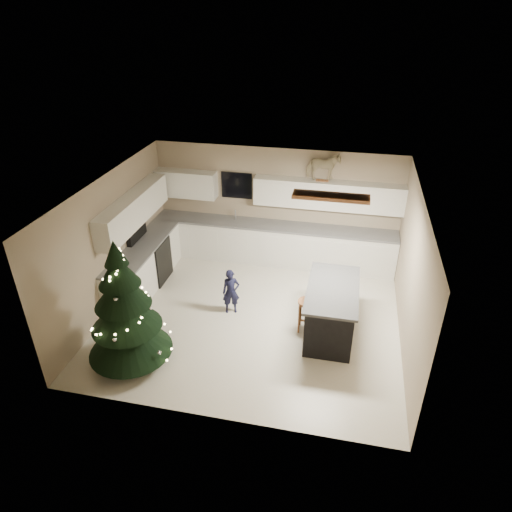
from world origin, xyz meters
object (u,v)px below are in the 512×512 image
bar_stool (307,308)px  toddler (231,292)px  rocking_horse (323,167)px  island (331,310)px  christmas_tree (125,315)px

bar_stool → toddler: bearing=170.1°
toddler → rocking_horse: size_ratio=1.26×
island → christmas_tree: 3.55m
island → bar_stool: bearing=-175.3°
island → rocking_horse: bearing=101.0°
christmas_tree → bar_stool: bearing=27.2°
christmas_tree → rocking_horse: size_ratio=3.13×
rocking_horse → island: bearing=-179.8°
island → toddler: (-1.92, 0.22, -0.02)m
bar_stool → rocking_horse: (-0.04, 2.50, 1.83)m
christmas_tree → rocking_horse: (2.73, 3.92, 1.37)m
bar_stool → rocking_horse: rocking_horse is taller
toddler → rocking_horse: rocking_horse is taller
bar_stool → toddler: toddler is taller
rocking_horse → toddler: bearing=136.5°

